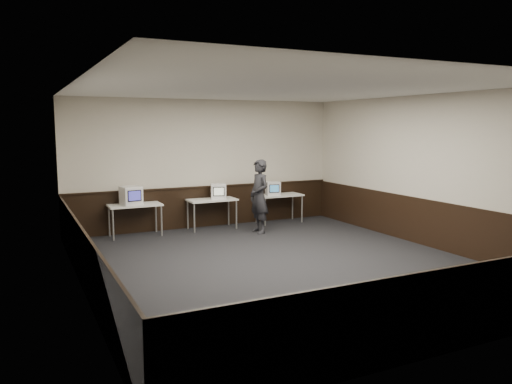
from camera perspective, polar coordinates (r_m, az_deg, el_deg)
floor at (r=9.33m, az=3.01°, el=-8.28°), size 8.00×8.00×0.00m
ceiling at (r=9.00m, az=3.15°, el=11.73°), size 8.00×8.00×0.00m
back_wall at (r=12.66m, az=-5.75°, el=3.24°), size 7.00×0.00×7.00m
front_wall at (r=5.89m, az=22.33°, el=-2.24°), size 7.00×0.00×7.00m
left_wall at (r=7.95m, az=-19.57°, el=0.30°), size 0.00×8.00×8.00m
right_wall at (r=11.14m, az=19.04°, el=2.29°), size 0.00×8.00×8.00m
wainscot_back at (r=12.77m, az=-5.65°, el=-1.69°), size 6.98×0.04×1.00m
wainscot_front at (r=6.17m, az=21.66°, el=-12.33°), size 6.98×0.04×1.00m
wainscot_left at (r=8.15m, az=-19.09°, el=-7.38°), size 0.04×7.98×1.00m
wainscot_right at (r=11.28m, az=18.72°, el=-3.29°), size 0.04×7.98×1.00m
wainscot_rail at (r=12.68m, az=-5.65°, el=0.62°), size 6.98×0.06×0.04m
desk_left at (r=11.85m, az=-13.67°, el=-1.71°), size 1.20×0.60×0.75m
desk_center at (r=12.39m, az=-5.05°, el=-1.13°), size 1.20×0.60×0.75m
desk_right at (r=13.18m, az=2.69°, el=-0.59°), size 1.20×0.60×0.75m
emac_left at (r=11.75m, az=-14.10°, el=-0.40°), size 0.49×0.51×0.43m
emac_center at (r=12.40m, az=-4.32°, el=0.09°), size 0.47×0.49×0.37m
emac_right at (r=13.02m, az=1.93°, el=0.42°), size 0.44×0.45×0.35m
person at (r=11.88m, az=0.36°, el=-0.50°), size 0.45×0.66×1.76m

